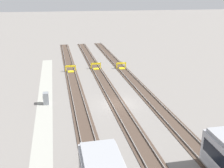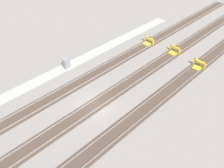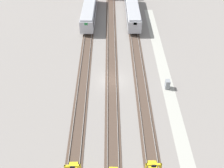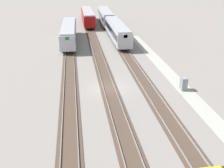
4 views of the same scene
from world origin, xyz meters
The scene contains 10 objects.
ground_plane centered at (0.00, 0.00, 0.00)m, with size 400.00×400.00×0.00m, color gray.
service_walkway centered at (0.00, -9.38, 0.00)m, with size 54.00×2.00×0.01m, color #9E9E93.
rail_track_nearest centered at (0.00, -4.94, 0.04)m, with size 90.00×2.24×0.21m.
rail_track_near_inner centered at (0.00, 0.00, 0.04)m, with size 90.00×2.24×0.21m.
rail_track_middle centered at (0.00, 4.94, 0.04)m, with size 90.00×2.24×0.21m.
subway_car_front_row_leftmost centered at (42.23, -0.02, 2.04)m, with size 18.01×2.87×3.70m.
subway_car_front_row_left_inner centered at (23.27, 4.97, 2.04)m, with size 18.06×3.27×3.70m.
subway_car_front_row_centre centered at (42.31, -4.90, 2.04)m, with size 18.06×3.24×3.70m.
subway_car_front_row_right_inner centered at (23.27, -4.97, 2.04)m, with size 18.00×2.84×3.70m.
electrical_cabinet centered at (-2.06, -9.17, 0.80)m, with size 0.90×0.73×1.60m.
Camera 4 is at (-30.24, 4.02, 13.95)m, focal length 42.00 mm.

